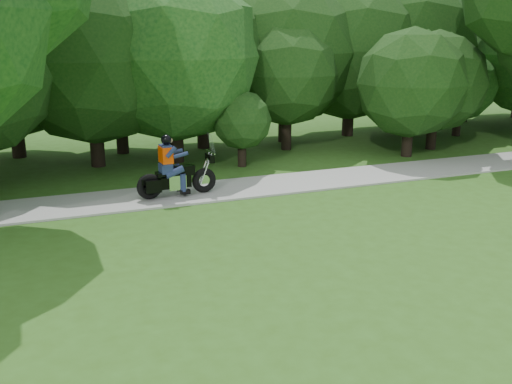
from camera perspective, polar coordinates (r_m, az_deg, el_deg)
ground at (r=11.96m, az=23.54°, el=-8.06°), size 100.00×100.00×0.00m
walkway at (r=18.11m, az=5.67°, el=1.13°), size 60.00×2.20×0.06m
tree_line at (r=23.89m, az=1.09°, el=13.45°), size 39.79×12.45×7.38m
touring_motorcycle at (r=16.19m, az=-8.40°, el=1.77°), size 2.35×0.77×1.79m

